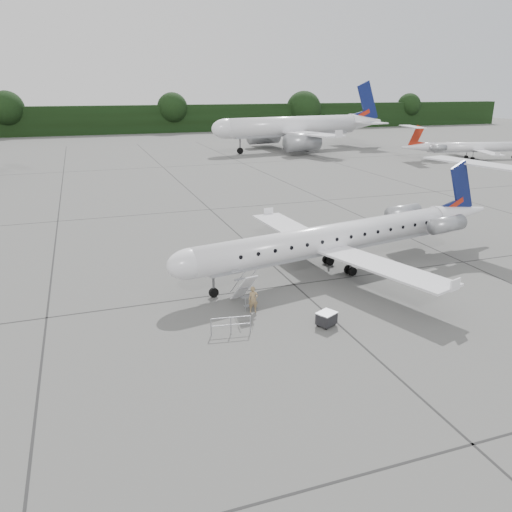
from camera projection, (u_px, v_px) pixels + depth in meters
name	position (u px, v px, depth m)	size (l,w,h in m)	color
ground	(376.00, 303.00, 31.76)	(320.00, 320.00, 0.00)	#555553
treeline	(137.00, 119.00, 146.74)	(260.00, 4.00, 8.00)	black
main_regional_jet	(331.00, 225.00, 36.00)	(28.05, 20.19, 7.19)	silver
airstair	(244.00, 288.00, 31.11)	(0.85, 2.07, 2.25)	silver
passenger	(253.00, 300.00, 30.24)	(0.60, 0.39, 1.64)	olive
safety_railing	(231.00, 326.00, 27.64)	(2.20, 0.08, 1.00)	gray
baggage_cart	(326.00, 319.00, 28.59)	(1.03, 0.83, 0.89)	black
bg_narrowbody	(293.00, 116.00, 105.82)	(39.69, 28.58, 14.25)	silver
bg_regional_right	(476.00, 142.00, 94.13)	(24.06, 17.32, 6.31)	silver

